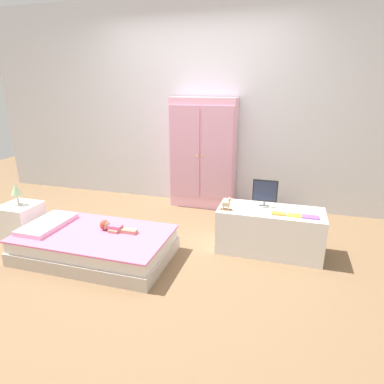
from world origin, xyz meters
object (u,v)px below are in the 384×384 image
object	(u,v)px
doll	(111,227)
table_lamp	(16,190)
bed	(95,245)
book_orange	(279,214)
wardrobe	(203,154)
nightstand	(22,221)
tv_monitor	(265,192)
book_yellow	(295,215)
book_purple	(311,217)
tv_stand	(269,231)
rocking_horse_toy	(227,204)

from	to	relation	value
doll	table_lamp	world-z (taller)	table_lamp
bed	book_orange	world-z (taller)	book_orange
table_lamp	book_orange	xyz separation A→B (m)	(2.71, 0.35, -0.09)
wardrobe	nightstand	bearing A→B (deg)	-137.11
doll	book_orange	distance (m)	1.62
tv_monitor	book_yellow	size ratio (longest dim) A/B	2.13
table_lamp	doll	bearing A→B (deg)	-2.83
bed	book_purple	world-z (taller)	book_purple
doll	book_yellow	size ratio (longest dim) A/B	3.00
bed	tv_stand	bearing A→B (deg)	20.40
book_yellow	wardrobe	bearing A→B (deg)	135.32
nightstand	book_yellow	world-z (taller)	book_yellow
nightstand	tv_stand	size ratio (longest dim) A/B	0.37
tv_monitor	book_yellow	distance (m)	0.37
tv_monitor	book_orange	bearing A→B (deg)	-48.59
doll	rocking_horse_toy	distance (m)	1.15
book_orange	wardrobe	bearing A→B (deg)	131.67
table_lamp	book_orange	size ratio (longest dim) A/B	1.84
book_yellow	rocking_horse_toy	bearing A→B (deg)	-177.02
table_lamp	book_purple	distance (m)	3.02
table_lamp	tv_monitor	xyz separation A→B (m)	(2.56, 0.52, 0.06)
rocking_horse_toy	book_yellow	xyz separation A→B (m)	(0.64, 0.03, -0.06)
doll	wardrobe	world-z (taller)	wardrobe
bed	book_orange	xyz separation A→B (m)	(1.69, 0.50, 0.33)
wardrobe	rocking_horse_toy	size ratio (longest dim) A/B	11.07
tv_monitor	doll	bearing A→B (deg)	-157.60
bed	nightstand	size ratio (longest dim) A/B	3.81
wardrobe	book_orange	bearing A→B (deg)	-48.33
tv_stand	book_yellow	world-z (taller)	book_yellow
tv_monitor	book_yellow	bearing A→B (deg)	-30.23
nightstand	tv_monitor	distance (m)	2.65
nightstand	tv_stand	bearing A→B (deg)	9.67
nightstand	tv_stand	xyz separation A→B (m)	(2.63, 0.45, 0.03)
tv_monitor	book_orange	world-z (taller)	tv_monitor
doll	book_purple	world-z (taller)	book_purple
book_orange	book_purple	distance (m)	0.29
table_lamp	wardrobe	size ratio (longest dim) A/B	0.16
book_purple	nightstand	bearing A→B (deg)	-173.32
bed	tv_stand	xyz separation A→B (m)	(1.62, 0.60, 0.10)
rocking_horse_toy	nightstand	bearing A→B (deg)	-171.86
rocking_horse_toy	book_purple	distance (m)	0.78
nightstand	rocking_horse_toy	world-z (taller)	rocking_horse_toy
nightstand	doll	bearing A→B (deg)	-2.83
tv_stand	book_orange	world-z (taller)	book_orange
book_orange	book_yellow	bearing A→B (deg)	0.00
tv_stand	rocking_horse_toy	xyz separation A→B (m)	(-0.41, -0.13, 0.29)
rocking_horse_toy	bed	bearing A→B (deg)	-158.64
doll	tv_stand	bearing A→B (deg)	18.85
doll	tv_stand	world-z (taller)	tv_stand
rocking_horse_toy	book_orange	distance (m)	0.50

